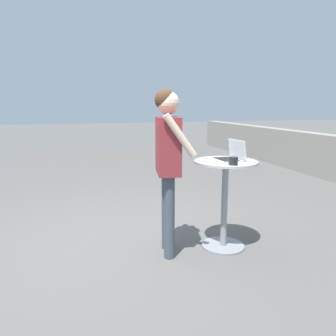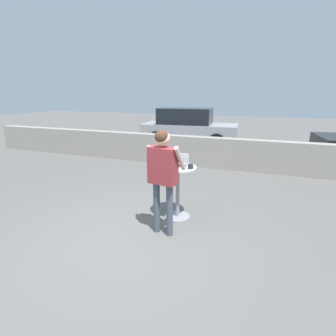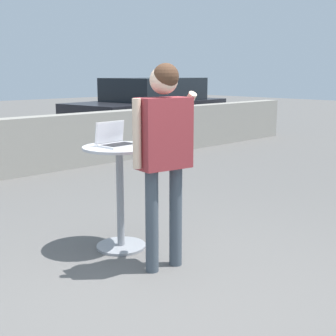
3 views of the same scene
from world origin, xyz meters
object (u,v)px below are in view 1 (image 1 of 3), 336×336
(coffee_mug, at_px, (233,161))
(standing_person, at_px, (168,151))
(cafe_table, at_px, (225,193))
(laptop, at_px, (230,156))

(coffee_mug, height_order, standing_person, standing_person)
(coffee_mug, xyz_separation_m, standing_person, (-0.28, -0.60, 0.09))
(cafe_table, bearing_deg, coffee_mug, -8.97)
(cafe_table, bearing_deg, standing_person, -93.23)
(cafe_table, height_order, coffee_mug, coffee_mug)
(laptop, bearing_deg, cafe_table, -87.59)
(cafe_table, distance_m, coffee_mug, 0.48)
(cafe_table, relative_size, standing_person, 0.57)
(laptop, distance_m, coffee_mug, 0.26)
(laptop, relative_size, coffee_mug, 2.83)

